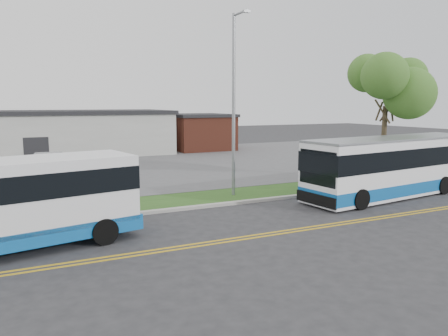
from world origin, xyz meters
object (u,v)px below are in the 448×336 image
tree_east (387,85)px  shuttle_bus (36,200)px  parked_car_a (48,165)px  transit_bus (394,166)px  streetlight_near (234,99)px

tree_east → shuttle_bus: size_ratio=0.98×
shuttle_bus → parked_car_a: (1.31, 15.37, -0.78)m
tree_east → transit_bus: (-2.96, -3.74, -4.58)m
streetlight_near → transit_bus: 9.47m
parked_car_a → streetlight_near: bearing=-39.2°
streetlight_near → parked_car_a: 14.66m
shuttle_bus → transit_bus: bearing=-8.0°
shuttle_bus → transit_bus: size_ratio=0.72×
streetlight_near → shuttle_bus: 11.47m
shuttle_bus → tree_east: bearing=1.6°
transit_bus → parked_car_a: 22.11m
tree_east → transit_bus: size_ratio=0.70×
shuttle_bus → transit_bus: 18.05m
tree_east → transit_bus: tree_east is taller
streetlight_near → parked_car_a: streetlight_near is taller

